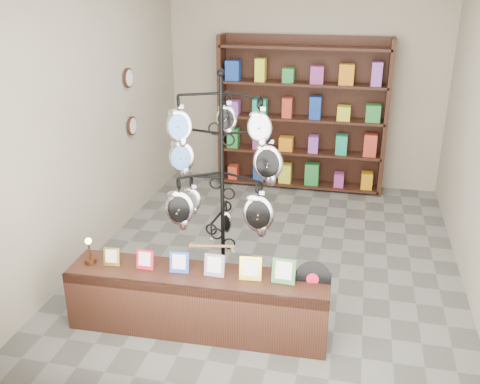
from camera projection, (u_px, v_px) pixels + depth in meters
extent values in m
plane|color=slate|center=(274.00, 257.00, 6.04)|extent=(5.00, 5.00, 0.00)
plane|color=#B1A38F|center=(304.00, 84.00, 7.75)|extent=(4.00, 0.00, 4.00)
plane|color=#B1A38F|center=(211.00, 232.00, 3.22)|extent=(4.00, 0.00, 4.00)
plane|color=#B1A38F|center=(98.00, 117.00, 5.90)|extent=(0.00, 5.00, 5.00)
cylinder|color=black|center=(224.00, 292.00, 5.32)|extent=(0.50, 0.50, 0.03)
cylinder|color=black|center=(222.00, 193.00, 4.93)|extent=(0.04, 0.04, 2.16)
sphere|color=black|center=(221.00, 72.00, 4.52)|extent=(0.07, 0.07, 0.07)
ellipsoid|color=silver|center=(226.00, 222.00, 5.28)|extent=(0.12, 0.05, 0.23)
cube|color=#AD8648|center=(212.00, 246.00, 4.80)|extent=(0.41, 0.09, 0.04)
cube|color=black|center=(198.00, 301.00, 4.70)|extent=(2.29, 0.53, 0.56)
cube|color=yellow|center=(112.00, 257.00, 4.71)|extent=(0.15, 0.06, 0.17)
cube|color=red|center=(145.00, 260.00, 4.65)|extent=(0.16, 0.06, 0.18)
cube|color=#263FA5|center=(179.00, 262.00, 4.59)|extent=(0.17, 0.06, 0.19)
cube|color=#E54C33|center=(215.00, 265.00, 4.53)|extent=(0.18, 0.06, 0.20)
cube|color=yellow|center=(251.00, 268.00, 4.48)|extent=(0.19, 0.07, 0.21)
cube|color=#337233|center=(284.00, 271.00, 4.42)|extent=(0.20, 0.07, 0.22)
cylinder|color=black|center=(313.00, 279.00, 4.46)|extent=(0.31, 0.08, 0.31)
cylinder|color=red|center=(313.00, 279.00, 4.46)|extent=(0.10, 0.03, 0.10)
cylinder|color=#4D2816|center=(91.00, 261.00, 4.77)|extent=(0.10, 0.10, 0.04)
cylinder|color=#4D2816|center=(89.00, 251.00, 4.73)|extent=(0.02, 0.02, 0.15)
sphere|color=#FFBF59|center=(88.00, 241.00, 4.69)|extent=(0.06, 0.06, 0.06)
cube|color=black|center=(303.00, 112.00, 7.84)|extent=(2.40, 0.04, 2.20)
cube|color=black|center=(222.00, 111.00, 7.94)|extent=(0.06, 0.36, 2.20)
cube|color=black|center=(386.00, 119.00, 7.45)|extent=(0.06, 0.36, 2.20)
cube|color=black|center=(298.00, 183.00, 8.09)|extent=(2.36, 0.36, 0.04)
cube|color=black|center=(300.00, 151.00, 7.90)|extent=(2.36, 0.36, 0.03)
cube|color=black|center=(301.00, 118.00, 7.72)|extent=(2.36, 0.36, 0.04)
cube|color=black|center=(303.00, 84.00, 7.53)|extent=(2.36, 0.36, 0.04)
cube|color=black|center=(304.00, 47.00, 7.35)|extent=(2.36, 0.36, 0.04)
cylinder|color=black|center=(128.00, 78.00, 6.50)|extent=(0.03, 0.24, 0.24)
cylinder|color=black|center=(132.00, 126.00, 6.73)|extent=(0.03, 0.24, 0.24)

